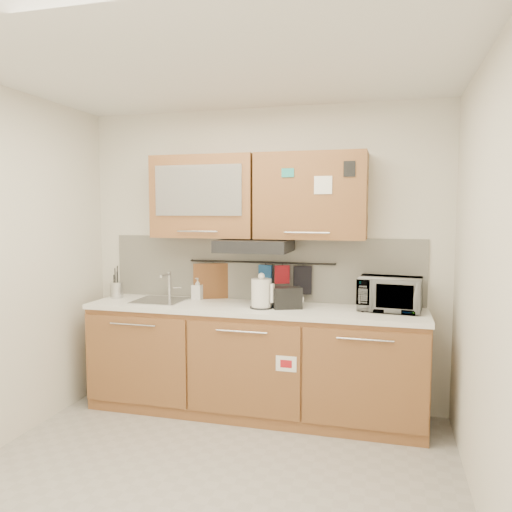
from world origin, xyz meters
The scene contains 20 objects.
floor centered at (0.00, 0.00, 0.00)m, with size 3.20×3.20×0.00m, color #9E9993.
ceiling centered at (0.00, 0.00, 2.60)m, with size 3.20×3.20×0.00m, color white.
wall_back centered at (0.00, 1.50, 1.30)m, with size 3.20×3.20×0.00m, color silver.
wall_right centered at (1.60, 0.00, 1.30)m, with size 3.00×3.00×0.00m, color silver.
base_cabinet centered at (0.00, 1.19, 0.41)m, with size 2.80×0.64×0.88m.
countertop centered at (0.00, 1.19, 0.90)m, with size 2.82×0.62×0.04m, color white.
backsplash centered at (0.00, 1.49, 1.20)m, with size 2.80×0.02×0.56m, color silver.
upper_cabinets centered at (0.00, 1.32, 1.83)m, with size 1.82×0.37×0.70m.
range_hood centered at (0.00, 1.25, 1.42)m, with size 0.60×0.46×0.10m, color black.
sink centered at (-0.85, 1.21, 0.92)m, with size 0.42×0.40×0.26m.
utensil_rail centered at (0.00, 1.45, 1.26)m, with size 0.02×0.02×1.30m, color black.
utensil_crock centered at (-1.30, 1.25, 1.00)m, with size 0.12×0.12×0.29m.
kettle centered at (0.09, 1.12, 1.04)m, with size 0.22×0.20×0.29m.
toaster centered at (0.30, 1.17, 1.01)m, with size 0.26×0.21×0.17m.
microwave centered at (1.10, 1.29, 1.05)m, with size 0.48×0.33×0.27m, color #999999.
soap_bottle centered at (-0.56, 1.37, 1.02)m, with size 0.09×0.09×0.20m, color #999999.
cutting_board centered at (-0.44, 1.44, 1.03)m, with size 0.34×0.03×0.42m, color brown.
oven_mitt centered at (0.05, 1.44, 1.14)m, with size 0.12×0.03×0.21m, color #215597.
dark_pouch centered at (0.38, 1.44, 1.12)m, with size 0.16×0.04×0.24m, color black.
pot_holder centered at (0.20, 1.44, 1.16)m, with size 0.13×0.02×0.16m, color red.
Camera 1 is at (1.08, -2.76, 1.71)m, focal length 35.00 mm.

